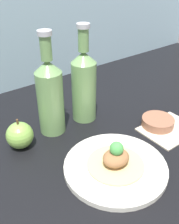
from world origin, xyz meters
TOP-DOWN VIEW (x-y plane):
  - ground_plane at (0.00, 0.00)cm, footprint 180.00×110.00cm
  - plate at (-7.68, -3.60)cm, footprint 25.36×25.36cm
  - plated_food at (-7.68, -3.60)cm, footprint 14.03×14.03cm
  - cider_bottle_left at (-11.57, 20.01)cm, footprint 7.45×7.45cm
  - cider_bottle_right at (-0.11, 20.01)cm, footprint 7.45×7.45cm
  - apple at (-22.41, 18.55)cm, footprint 7.32×7.32cm
  - napkin at (16.15, -0.97)cm, footprint 16.24×12.53cm
  - dipping_bowl at (14.74, 2.40)cm, footprint 9.68×9.68cm

SIDE VIEW (x-z plane):
  - ground_plane at x=0.00cm, z-range -4.00..0.00cm
  - napkin at x=16.15cm, z-range 0.00..0.80cm
  - plate at x=-7.68cm, z-range 0.05..1.67cm
  - dipping_bowl at x=14.74cm, z-range 0.00..2.91cm
  - plated_food at x=-7.68cm, z-range 0.00..6.79cm
  - apple at x=-22.41cm, z-range -0.69..8.03cm
  - cider_bottle_left at x=-11.57cm, z-range -2.94..26.55cm
  - cider_bottle_right at x=-0.11cm, z-range -2.94..26.55cm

